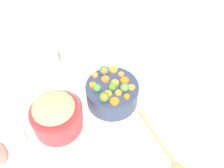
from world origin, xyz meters
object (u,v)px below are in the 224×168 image
Objects in this scene: metal_pot at (57,118)px; wooden_spoon at (169,156)px; serving_bowl_carrots at (112,93)px; casserole_dish at (34,63)px.

metal_pot is 0.48m from wooden_spoon.
metal_pot is at bearing -70.65° from serving_bowl_carrots.
casserole_dish is at bearing -164.78° from metal_pot.
serving_bowl_carrots is at bearing 109.35° from metal_pot.
wooden_spoon is at bearing 27.42° from serving_bowl_carrots.
metal_pot is (0.09, -0.25, 0.00)m from serving_bowl_carrots.
metal_pot is 0.81× the size of casserole_dish.
serving_bowl_carrots is 0.72× the size of wooden_spoon.
wooden_spoon is at bearing 40.94° from casserole_dish.
serving_bowl_carrots reaches higher than wooden_spoon.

